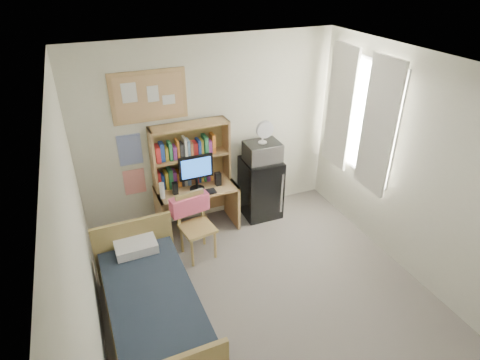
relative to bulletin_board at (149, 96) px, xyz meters
name	(u,v)px	position (x,y,z in m)	size (l,w,h in m)	color
floor	(276,311)	(0.78, -2.08, -1.93)	(3.60, 4.20, 0.02)	gray
ceiling	(290,76)	(0.78, -2.08, 0.68)	(3.60, 4.20, 0.02)	white
wall_back	(211,133)	(0.78, 0.02, -0.62)	(3.60, 0.04, 2.60)	silver
wall_left	(82,260)	(-1.02, -2.08, -0.62)	(0.04, 4.20, 2.60)	silver
wall_right	(427,177)	(2.58, -2.08, -0.62)	(0.04, 4.20, 2.60)	silver
window_unit	(360,117)	(2.53, -0.88, -0.32)	(0.10, 1.40, 1.70)	white
curtain_left	(378,128)	(2.50, -1.28, -0.32)	(0.04, 0.55, 1.70)	white
curtain_right	(340,108)	(2.50, -0.48, -0.32)	(0.04, 0.55, 1.70)	white
bulletin_board	(149,96)	(0.00, 0.00, 0.00)	(0.94, 0.03, 0.64)	tan
poster_wave	(130,150)	(-0.32, 0.01, -0.67)	(0.30, 0.01, 0.42)	#2A45A8
poster_japan	(135,182)	(-0.32, 0.01, -1.14)	(0.28, 0.01, 0.36)	red
desk	(197,208)	(0.44, -0.28, -1.58)	(1.09, 0.54, 0.68)	tan
desk_chair	(197,227)	(0.28, -0.85, -1.49)	(0.43, 0.43, 0.87)	tan
mini_fridge	(261,187)	(1.43, -0.27, -1.47)	(0.53, 0.53, 0.89)	black
bed	(154,311)	(-0.50, -1.82, -1.68)	(0.88, 1.76, 0.48)	black
hutch	(191,154)	(0.44, -0.13, -0.81)	(1.05, 0.27, 0.86)	tan
monitor	(196,173)	(0.44, -0.34, -1.00)	(0.46, 0.04, 0.49)	black
keyboard	(201,194)	(0.45, -0.48, -1.23)	(0.42, 0.13, 0.02)	black
speaker_left	(175,188)	(0.14, -0.35, -1.16)	(0.07, 0.07, 0.17)	black
speaker_right	(218,179)	(0.74, -0.34, -1.15)	(0.08, 0.08, 0.19)	black
water_bottle	(162,191)	(-0.03, -0.39, -1.13)	(0.06, 0.06, 0.22)	silver
hoodie	(189,204)	(0.25, -0.65, -1.25)	(0.50, 0.15, 0.24)	#F05B7F
microwave	(262,152)	(1.43, -0.29, -0.89)	(0.48, 0.36, 0.28)	#BAB9BE
desk_fan	(263,133)	(1.43, -0.29, -0.60)	(0.24, 0.24, 0.30)	silver
pillow	(136,246)	(-0.52, -1.07, -1.38)	(0.46, 0.32, 0.11)	silver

